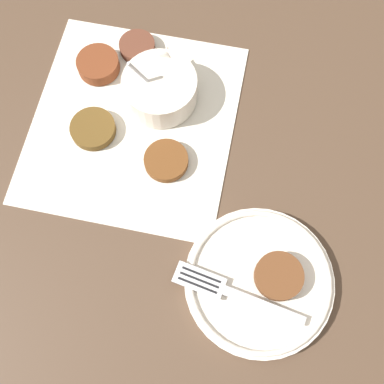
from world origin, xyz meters
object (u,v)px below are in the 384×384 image
Objects in this scene: serving_plate at (259,281)px; fritter_on_plate at (279,276)px; sauce_bowl at (160,89)px; fork at (224,290)px.

fritter_on_plate reaches higher than serving_plate.
sauce_bowl is at bearing 39.61° from fritter_on_plate.
sauce_bowl is 0.32m from fritter_on_plate.
serving_plate is at bearing -144.42° from sauce_bowl.
fritter_on_plate reaches higher than fork.
fork is at bearing 113.75° from fritter_on_plate.
fork reaches higher than serving_plate.
serving_plate is 3.15× the size of fritter_on_plate.
sauce_bowl reaches higher than fritter_on_plate.
fritter_on_plate is (-0.25, -0.20, 0.00)m from sauce_bowl.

